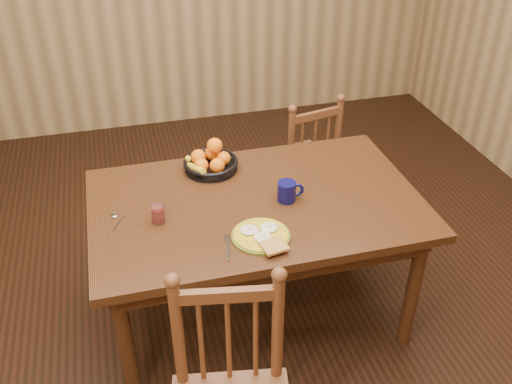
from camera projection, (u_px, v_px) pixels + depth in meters
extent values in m
cube|color=black|center=(256.00, 311.00, 3.19)|extent=(4.50, 5.00, 0.01)
cube|color=black|center=(256.00, 204.00, 2.79)|extent=(1.60, 1.00, 0.04)
cube|color=black|center=(237.00, 174.00, 3.17)|extent=(1.40, 0.04, 0.10)
cube|color=black|center=(281.00, 271.00, 2.49)|extent=(1.40, 0.04, 0.10)
cube|color=black|center=(389.00, 196.00, 2.98)|extent=(0.04, 0.84, 0.10)
cube|color=black|center=(108.00, 239.00, 2.68)|extent=(0.04, 0.84, 0.10)
cylinder|color=black|center=(127.00, 346.00, 2.52)|extent=(0.07, 0.07, 0.70)
cylinder|color=black|center=(413.00, 290.00, 2.82)|extent=(0.07, 0.07, 0.70)
cylinder|color=black|center=(116.00, 238.00, 3.17)|extent=(0.07, 0.07, 0.70)
cylinder|color=black|center=(350.00, 202.00, 3.47)|extent=(0.07, 0.07, 0.70)
cube|color=#4E2F17|center=(299.00, 161.00, 3.75)|extent=(0.48, 0.47, 0.04)
cylinder|color=#4E2F17|center=(306.00, 172.00, 4.05)|extent=(0.03, 0.03, 0.40)
cylinder|color=#4E2F17|center=(265.00, 184.00, 3.92)|extent=(0.03, 0.03, 0.40)
cylinder|color=#4E2F17|center=(331.00, 194.00, 3.81)|extent=(0.03, 0.03, 0.40)
cylinder|color=#4E2F17|center=(287.00, 207.00, 3.69)|extent=(0.03, 0.03, 0.40)
cylinder|color=#4E2F17|center=(338.00, 134.00, 3.54)|extent=(0.04, 0.04, 0.49)
cylinder|color=#4E2F17|center=(291.00, 146.00, 3.42)|extent=(0.04, 0.04, 0.49)
cylinder|color=#4E2F17|center=(314.00, 147.00, 3.51)|extent=(0.02, 0.02, 0.37)
cube|color=#4E2F17|center=(317.00, 115.00, 3.39)|extent=(0.33, 0.10, 0.05)
cylinder|color=#4E2F17|center=(178.00, 335.00, 2.09)|extent=(0.04, 0.04, 0.53)
cylinder|color=#4E2F17|center=(278.00, 329.00, 2.11)|extent=(0.04, 0.04, 0.53)
cylinder|color=#4E2F17|center=(228.00, 341.00, 2.13)|extent=(0.02, 0.02, 0.41)
cube|color=#4E2F17|center=(227.00, 295.00, 2.00)|extent=(0.37, 0.10, 0.05)
cylinder|color=#59601E|center=(261.00, 236.00, 2.53)|extent=(0.26, 0.26, 0.01)
cylinder|color=#B69E17|center=(261.00, 235.00, 2.53)|extent=(0.24, 0.24, 0.01)
ellipsoid|color=silver|center=(249.00, 230.00, 2.54)|extent=(0.08, 0.08, 0.01)
cube|color=#F2E08C|center=(249.00, 228.00, 2.54)|extent=(0.02, 0.02, 0.01)
ellipsoid|color=silver|center=(269.00, 227.00, 2.56)|extent=(0.08, 0.08, 0.01)
cube|color=#F2E08C|center=(269.00, 225.00, 2.55)|extent=(0.02, 0.02, 0.01)
ellipsoid|color=silver|center=(263.00, 237.00, 2.50)|extent=(0.08, 0.08, 0.01)
cube|color=#F2E08C|center=(263.00, 235.00, 2.49)|extent=(0.02, 0.02, 0.01)
cube|color=brown|center=(274.00, 246.00, 2.44)|extent=(0.12, 0.12, 0.01)
cube|color=silver|center=(228.00, 250.00, 2.45)|extent=(0.05, 0.14, 0.00)
cube|color=silver|center=(227.00, 238.00, 2.53)|extent=(0.04, 0.05, 0.00)
cube|color=silver|center=(119.00, 224.00, 2.61)|extent=(0.06, 0.11, 0.00)
ellipsoid|color=silver|center=(114.00, 215.00, 2.67)|extent=(0.03, 0.04, 0.01)
cylinder|color=#0A0A3B|center=(287.00, 191.00, 2.75)|extent=(0.09, 0.09, 0.10)
torus|color=#0A0A3B|center=(297.00, 190.00, 2.76)|extent=(0.07, 0.02, 0.07)
cylinder|color=black|center=(287.00, 183.00, 2.73)|extent=(0.08, 0.08, 0.00)
cylinder|color=silver|center=(158.00, 214.00, 2.61)|extent=(0.06, 0.06, 0.09)
cylinder|color=maroon|center=(158.00, 215.00, 2.61)|extent=(0.05, 0.05, 0.07)
cylinder|color=black|center=(211.00, 168.00, 3.02)|extent=(0.28, 0.28, 0.02)
torus|color=black|center=(211.00, 162.00, 3.00)|extent=(0.29, 0.29, 0.02)
cylinder|color=black|center=(211.00, 169.00, 3.02)|extent=(0.10, 0.10, 0.01)
sphere|color=orange|center=(224.00, 158.00, 3.01)|extent=(0.07, 0.07, 0.07)
sphere|color=orange|center=(212.00, 153.00, 3.05)|extent=(0.08, 0.08, 0.08)
sphere|color=orange|center=(198.00, 157.00, 3.01)|extent=(0.08, 0.08, 0.08)
sphere|color=orange|center=(201.00, 165.00, 2.95)|extent=(0.07, 0.07, 0.07)
sphere|color=orange|center=(217.00, 165.00, 2.94)|extent=(0.08, 0.08, 0.08)
sphere|color=orange|center=(215.00, 146.00, 2.99)|extent=(0.08, 0.08, 0.08)
cylinder|color=yellow|center=(195.00, 168.00, 2.95)|extent=(0.10, 0.17, 0.07)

